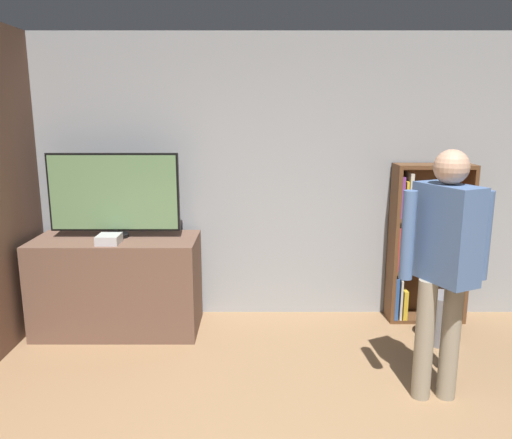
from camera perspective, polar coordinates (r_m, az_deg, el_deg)
name	(u,v)px	position (r m, az deg, el deg)	size (l,w,h in m)	color
wall_back	(267,179)	(4.81, 1.29, 4.63)	(6.37, 0.06, 2.70)	#9EA3A8
tv_ledge	(119,284)	(4.78, -15.43, -7.15)	(1.46, 0.66, 0.87)	brown
television	(114,194)	(4.62, -15.87, 2.80)	(1.16, 0.22, 0.76)	black
game_console	(109,239)	(4.48, -16.41, -2.17)	(0.19, 0.20, 0.08)	silver
bookshelf	(421,245)	(5.00, 18.37, -2.74)	(0.72, 0.28, 1.51)	brown
person	(445,255)	(3.57, 20.76, -3.83)	(0.59, 0.50, 1.75)	gray
waste_bin	(442,318)	(4.73, 20.50, -10.55)	(0.31, 0.31, 0.43)	gray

